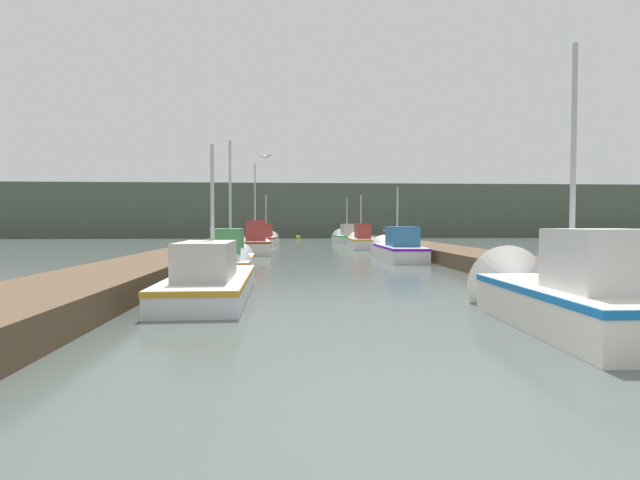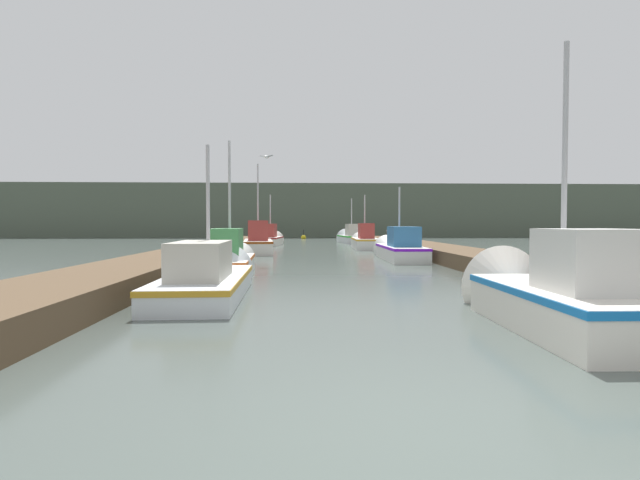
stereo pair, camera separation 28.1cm
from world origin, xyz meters
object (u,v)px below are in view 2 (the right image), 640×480
Objects in this scene: fishing_boat_3 at (398,248)px; mooring_piling_2 at (409,242)px; fishing_boat_7 at (351,237)px; seagull_lead at (266,157)px; fishing_boat_1 at (211,276)px; fishing_boat_5 at (364,240)px; fishing_boat_2 at (231,259)px; mooring_piling_0 at (215,245)px; fishing_boat_4 at (258,243)px; channel_buoy at (304,237)px; mooring_piling_1 at (389,240)px; fishing_boat_6 at (271,238)px; fishing_boat_0 at (557,295)px.

fishing_boat_3 is 5.08× the size of mooring_piling_2.
seagull_lead is (-5.46, -19.95, 3.69)m from fishing_boat_7.
fishing_boat_1 is at bearing -120.37° from mooring_piling_2.
fishing_boat_3 is at bearing -85.86° from fishing_boat_5.
fishing_boat_2 is 3.88× the size of mooring_piling_0.
fishing_boat_3 is 7.84m from mooring_piling_0.
fishing_boat_4 reaches higher than fishing_boat_7.
channel_buoy is (-3.53, 18.28, -0.34)m from fishing_boat_5.
fishing_boat_5 reaches higher than mooring_piling_0.
fishing_boat_3 is (6.49, 5.81, 0.02)m from fishing_boat_2.
fishing_boat_4 is 1.15× the size of fishing_boat_7.
fishing_boat_1 is at bearing -105.11° from fishing_boat_5.
mooring_piling_1 is at bearing 58.08° from fishing_boat_2.
fishing_boat_1 is 1.08× the size of fishing_boat_4.
fishing_boat_1 is at bearing -85.15° from fishing_boat_6.
fishing_boat_1 is 12.05m from fishing_boat_3.
channel_buoy is at bearing 84.12° from fishing_boat_6.
fishing_boat_2 reaches higher than fishing_boat_1.
fishing_boat_7 is 21.01m from seagull_lead.
fishing_boat_4 is 7.73m from mooring_piling_1.
fishing_boat_1 is at bearing -70.06° from seagull_lead.
fishing_boat_2 is 0.92× the size of fishing_boat_5.
fishing_boat_4 reaches higher than seagull_lead.
mooring_piling_1 is 11.70m from seagull_lead.
fishing_boat_6 is at bearing 117.72° from seagull_lead.
mooring_piling_2 is (1.04, 2.34, 0.17)m from fishing_boat_3.
mooring_piling_1 is 2.11× the size of seagull_lead.
mooring_piling_2 is 1.25× the size of channel_buoy.
fishing_boat_1 is at bearing -120.52° from fishing_boat_3.
fishing_boat_3 is 7.91m from fishing_boat_4.
fishing_boat_1 is 28.77m from fishing_boat_7.
fishing_boat_2 is at bearing -75.00° from mooring_piling_0.
fishing_boat_0 is 0.75× the size of fishing_boat_3.
fishing_boat_6 is at bearing 103.05° from fishing_boat_0.
fishing_boat_7 reaches higher than fishing_boat_3.
mooring_piling_1 is (7.24, 17.21, 0.22)m from fishing_boat_1.
seagull_lead is at bearing -25.56° from mooring_piling_0.
fishing_boat_0 is at bearing -90.51° from fishing_boat_3.
fishing_boat_5 is 18.63m from channel_buoy.
fishing_boat_5 is (0.16, 23.11, 0.02)m from fishing_boat_0.
fishing_boat_2 is 9.56× the size of seagull_lead.
fishing_boat_6 is 5.00× the size of channel_buoy.
fishing_boat_5 is 12.52m from mooring_piling_0.
fishing_boat_3 reaches higher than channel_buoy.
fishing_boat_2 is 4.92m from mooring_piling_0.
mooring_piling_1 reaches higher than channel_buoy.
mooring_piling_0 is at bearing -107.76° from fishing_boat_4.
fishing_boat_2 is 4.53× the size of mooring_piling_1.
fishing_boat_0 is at bearing -34.51° from fishing_boat_1.
fishing_boat_7 is at bearing -68.70° from channel_buoy.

